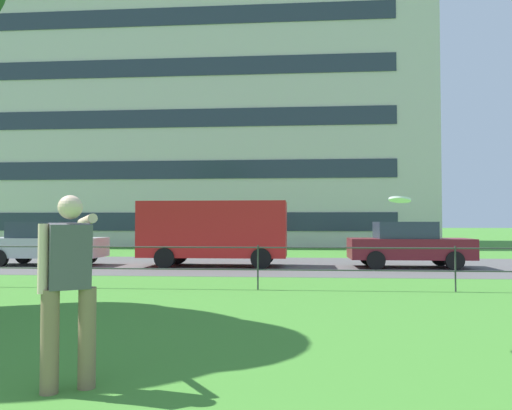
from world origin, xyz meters
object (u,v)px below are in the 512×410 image
Objects in this scene: car_silver_left at (45,243)px; car_maroon_far_left at (408,244)px; apartment_building_background at (199,136)px; frisbee at (400,200)px; person_thrower at (69,284)px; panel_van_right at (215,230)px.

car_silver_left is 12.62m from car_maroon_far_left.
frisbee is at bearing -74.62° from apartment_building_background.
car_silver_left is at bearing 117.82° from person_thrower.
panel_van_right is (6.04, 0.16, 0.49)m from car_silver_left.
frisbee is (3.33, 1.94, 0.84)m from person_thrower.
person_thrower is 0.44× the size of car_silver_left.
apartment_building_background is (-11.15, 20.50, 7.25)m from car_maroon_far_left.
frisbee is at bearing -47.37° from car_silver_left.
panel_van_right is 1.24× the size of car_maroon_far_left.
panel_van_right reaches higher than car_maroon_far_left.
apartment_building_background is at bearing 85.94° from car_silver_left.
person_thrower is at bearing -80.89° from apartment_building_background.
car_maroon_far_left is (5.75, 13.19, -0.18)m from person_thrower.
panel_van_right is at bearing 1.48° from car_silver_left.
panel_van_right is 0.16× the size of apartment_building_background.
car_silver_left is (-6.87, 13.01, -0.18)m from person_thrower.
person_thrower is 13.20m from panel_van_right.
apartment_building_background is at bearing 102.58° from panel_van_right.
person_thrower reaches higher than car_silver_left.
person_thrower is at bearing -86.43° from panel_van_right.
person_thrower is 34.84m from apartment_building_background.
panel_van_right is at bearing 110.29° from frisbee.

